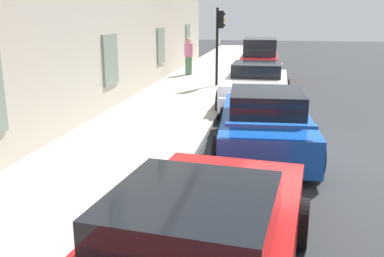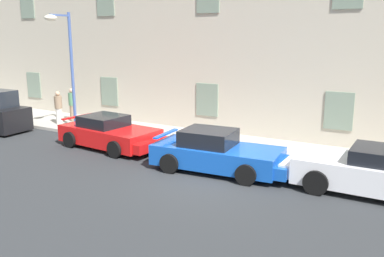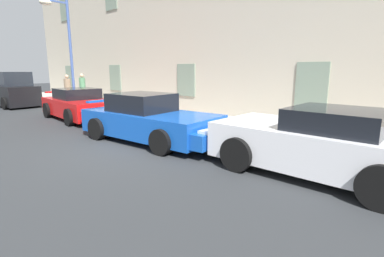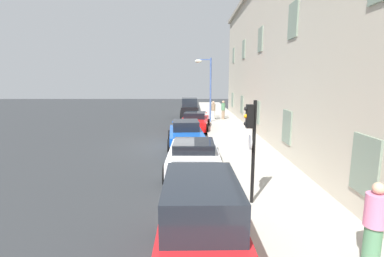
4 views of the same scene
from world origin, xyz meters
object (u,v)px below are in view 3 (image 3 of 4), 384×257
at_px(sportscar_white_middle, 310,143).
at_px(hatchback_parked, 13,91).
at_px(sportscar_red_lead, 82,106).
at_px(street_lamp, 61,33).
at_px(pedestrian_strolling, 68,89).
at_px(sportscar_yellow_flank, 153,121).
at_px(pedestrian_bystander, 83,88).

bearing_deg(sportscar_white_middle, hatchback_parked, -178.85).
xyz_separation_m(sportscar_red_lead, street_lamp, (-3.44, 0.96, 3.31)).
height_order(hatchback_parked, street_lamp, street_lamp).
relative_size(street_lamp, pedestrian_strolling, 3.24).
bearing_deg(sportscar_yellow_flank, street_lamp, 170.34).
bearing_deg(pedestrian_strolling, sportscar_red_lead, -19.65).
relative_size(sportscar_red_lead, pedestrian_strolling, 2.82).
relative_size(sportscar_red_lead, pedestrian_bystander, 2.75).
relative_size(street_lamp, pedestrian_bystander, 3.16).
bearing_deg(sportscar_yellow_flank, sportscar_red_lead, 174.40).
bearing_deg(pedestrian_strolling, hatchback_parked, -133.55).
xyz_separation_m(sportscar_yellow_flank, street_lamp, (-8.61, 1.47, 3.28)).
distance_m(street_lamp, pedestrian_strolling, 3.35).
relative_size(sportscar_white_middle, pedestrian_strolling, 2.74).
height_order(sportscar_red_lead, sportscar_white_middle, sportscar_white_middle).
distance_m(sportscar_white_middle, street_lamp, 13.50).
xyz_separation_m(sportscar_red_lead, pedestrian_strolling, (-4.93, 1.76, 0.40)).
bearing_deg(sportscar_white_middle, sportscar_red_lead, 179.37).
distance_m(sportscar_yellow_flank, hatchback_parked, 12.19).
xyz_separation_m(hatchback_parked, pedestrian_strolling, (2.09, 2.20, 0.10)).
height_order(sportscar_red_lead, pedestrian_strolling, pedestrian_strolling).
bearing_deg(pedestrian_bystander, sportscar_yellow_flank, -17.47).
relative_size(hatchback_parked, street_lamp, 0.68).
xyz_separation_m(sportscar_red_lead, sportscar_white_middle, (9.62, -0.11, 0.05)).
relative_size(sportscar_yellow_flank, hatchback_parked, 1.31).
bearing_deg(hatchback_parked, sportscar_white_middle, 1.15).
xyz_separation_m(sportscar_red_lead, pedestrian_bystander, (-4.91, 2.67, 0.44)).
relative_size(sportscar_red_lead, street_lamp, 0.87).
bearing_deg(sportscar_red_lead, sportscar_yellow_flank, -5.60).
bearing_deg(pedestrian_bystander, sportscar_red_lead, -28.51).
bearing_deg(hatchback_parked, street_lamp, 21.40).
xyz_separation_m(sportscar_yellow_flank, sportscar_white_middle, (4.45, 0.40, 0.02)).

